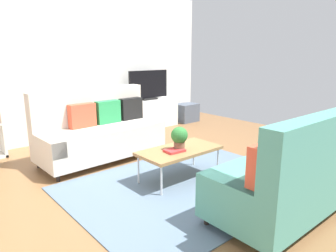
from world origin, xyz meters
The scene contains 13 objects.
ground_plane centered at (0.00, 0.00, 0.00)m, with size 7.68×7.68×0.00m, color brown.
wall_far centered at (0.00, 2.80, 1.45)m, with size 6.40×0.12×2.90m, color white.
area_rug centered at (0.09, -0.34, 0.01)m, with size 2.90×2.20×0.01m, color slate.
couch_beige centered at (-0.25, 1.28, 0.45)m, with size 1.93×0.90×1.10m.
couch_green centered at (0.42, -1.56, 0.45)m, with size 1.91×0.87×1.10m.
coffee_table centered at (0.14, -0.14, 0.39)m, with size 1.10×0.56×0.42m.
tv_console centered at (1.60, 2.46, 0.32)m, with size 1.40×0.44×0.64m, color silver.
tv centered at (1.60, 2.44, 0.95)m, with size 1.00×0.20×0.64m.
storage_trunk centered at (2.70, 2.36, 0.22)m, with size 0.52×0.40×0.44m, color #4C5666.
potted_plant centered at (0.11, -0.17, 0.59)m, with size 0.22×0.22×0.31m.
table_book_0 centered at (0.01, -0.18, 0.44)m, with size 0.24×0.18×0.03m, color red.
vase_0 centered at (1.02, 2.51, 0.70)m, with size 0.10×0.10×0.13m, color #33B29E.
bottle_0 centered at (1.18, 2.42, 0.72)m, with size 0.05×0.05×0.17m, color gold.
Camera 1 is at (-2.45, -2.92, 1.63)m, focal length 32.58 mm.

